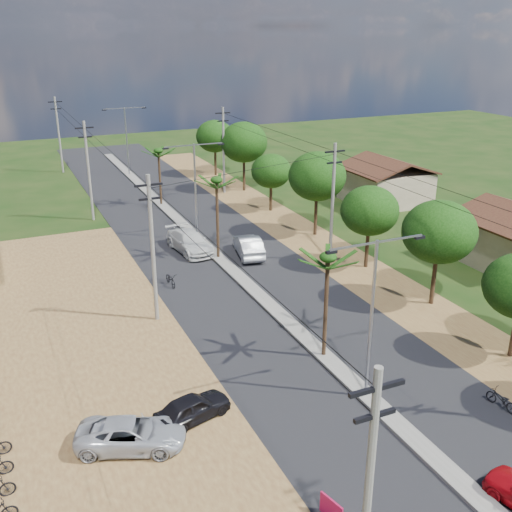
{
  "coord_description": "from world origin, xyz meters",
  "views": [
    {
      "loc": [
        -14.81,
        -20.2,
        16.69
      ],
      "look_at": [
        -0.3,
        12.26,
        3.0
      ],
      "focal_mm": 42.0,
      "sensor_mm": 36.0,
      "label": 1
    }
  ],
  "objects_px": {
    "car_silver_mid": "(248,246)",
    "car_parked_dark": "(193,408)",
    "car_white_far": "(190,242)",
    "car_parked_silver": "(131,435)",
    "roadside_sign": "(331,510)",
    "moto_rider_east": "(501,401)"
  },
  "relations": [
    {
      "from": "car_silver_mid",
      "to": "car_parked_dark",
      "type": "relative_size",
      "value": 1.32
    },
    {
      "from": "car_silver_mid",
      "to": "car_white_far",
      "type": "xyz_separation_m",
      "value": [
        -3.87,
        2.72,
        -0.0
      ]
    },
    {
      "from": "car_parked_silver",
      "to": "car_silver_mid",
      "type": "bearing_deg",
      "value": -13.51
    },
    {
      "from": "car_parked_dark",
      "to": "roadside_sign",
      "type": "relative_size",
      "value": 3.35
    },
    {
      "from": "car_white_far",
      "to": "moto_rider_east",
      "type": "height_order",
      "value": "car_white_far"
    },
    {
      "from": "car_silver_mid",
      "to": "car_white_far",
      "type": "height_order",
      "value": "car_silver_mid"
    },
    {
      "from": "moto_rider_east",
      "to": "roadside_sign",
      "type": "distance_m",
      "value": 11.01
    },
    {
      "from": "car_white_far",
      "to": "car_silver_mid",
      "type": "bearing_deg",
      "value": -41.21
    },
    {
      "from": "car_silver_mid",
      "to": "car_white_far",
      "type": "bearing_deg",
      "value": -23.46
    },
    {
      "from": "moto_rider_east",
      "to": "roadside_sign",
      "type": "height_order",
      "value": "roadside_sign"
    },
    {
      "from": "car_parked_silver",
      "to": "moto_rider_east",
      "type": "height_order",
      "value": "car_parked_silver"
    },
    {
      "from": "car_silver_mid",
      "to": "roadside_sign",
      "type": "xyz_separation_m",
      "value": [
        -7.87,
        -25.66,
        -0.34
      ]
    },
    {
      "from": "car_silver_mid",
      "to": "car_parked_silver",
      "type": "height_order",
      "value": "car_silver_mid"
    },
    {
      "from": "car_parked_silver",
      "to": "moto_rider_east",
      "type": "relative_size",
      "value": 2.73
    },
    {
      "from": "car_parked_dark",
      "to": "roadside_sign",
      "type": "xyz_separation_m",
      "value": [
        2.68,
        -7.64,
        -0.17
      ]
    },
    {
      "from": "car_parked_silver",
      "to": "moto_rider_east",
      "type": "xyz_separation_m",
      "value": [
        16.34,
        -4.29,
        -0.2
      ]
    },
    {
      "from": "moto_rider_east",
      "to": "roadside_sign",
      "type": "bearing_deg",
      "value": 4.94
    },
    {
      "from": "car_silver_mid",
      "to": "roadside_sign",
      "type": "bearing_deg",
      "value": 84.58
    },
    {
      "from": "car_parked_silver",
      "to": "roadside_sign",
      "type": "distance_m",
      "value": 8.9
    },
    {
      "from": "car_silver_mid",
      "to": "car_white_far",
      "type": "distance_m",
      "value": 4.73
    },
    {
      "from": "car_parked_dark",
      "to": "car_parked_silver",
      "type": "bearing_deg",
      "value": 87.77
    },
    {
      "from": "roadside_sign",
      "to": "moto_rider_east",
      "type": "bearing_deg",
      "value": -0.24
    }
  ]
}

